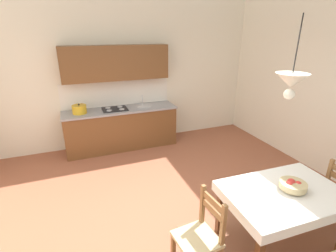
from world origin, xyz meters
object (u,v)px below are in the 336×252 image
at_px(kitchen_cabinetry, 120,110).
at_px(fruit_bowl, 293,185).
at_px(dining_table, 283,200).
at_px(pendant_lamp, 291,81).
at_px(dining_chair_tv_side, 200,237).

bearing_deg(kitchen_cabinetry, fruit_bowl, -69.06).
distance_m(dining_table, fruit_bowl, 0.21).
distance_m(kitchen_cabinetry, dining_table, 3.67).
distance_m(kitchen_cabinetry, fruit_bowl, 3.70).
xyz_separation_m(kitchen_cabinetry, pendant_lamp, (1.13, -3.35, 1.15)).
bearing_deg(fruit_bowl, kitchen_cabinetry, 110.94).
bearing_deg(kitchen_cabinetry, dining_table, -70.48).
distance_m(fruit_bowl, pendant_lamp, 1.21).
bearing_deg(dining_chair_tv_side, dining_table, -1.23).
height_order(kitchen_cabinetry, dining_table, kitchen_cabinetry).
bearing_deg(kitchen_cabinetry, pendant_lamp, -71.38).
xyz_separation_m(kitchen_cabinetry, fruit_bowl, (1.32, -3.45, -0.04)).
bearing_deg(dining_chair_tv_side, fruit_bowl, -1.16).
relative_size(kitchen_cabinetry, dining_table, 1.70).
xyz_separation_m(dining_chair_tv_side, pendant_lamp, (0.98, 0.08, 1.56)).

